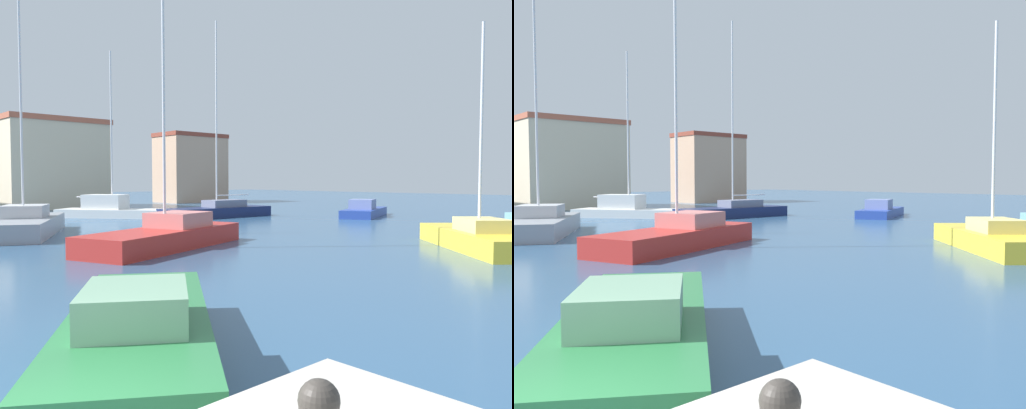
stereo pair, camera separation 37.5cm
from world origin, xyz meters
TOP-DOWN VIEW (x-y plane):
  - water at (15.00, 20.00)m, footprint 160.00×160.00m
  - sailboat_grey_distant_east at (7.97, 23.11)m, footprint 6.79×8.89m
  - motorboat_blue_far_left at (31.78, 18.60)m, footprint 7.38×4.88m
  - sailboat_yellow_distant_north at (19.62, 4.65)m, footprint 6.83×7.08m
  - sailboat_navy_near_pier at (22.99, 25.72)m, footprint 9.01×2.77m
  - sailboat_white_outer_mooring at (16.95, 31.10)m, footprint 6.92×8.02m
  - motorboat_green_inner_mooring at (2.76, 2.84)m, footprint 5.35×6.51m
  - sailboat_red_center_channel at (10.60, 13.89)m, footprint 8.58×5.25m
  - harbor_office at (18.54, 47.78)m, footprint 9.82×10.05m
  - waterfront_apartments at (36.96, 48.23)m, footprint 8.17×5.40m

SIDE VIEW (x-z plane):
  - water at x=15.00m, z-range 0.00..0.00m
  - motorboat_blue_far_left at x=31.78m, z-range -0.24..1.12m
  - motorboat_green_inner_mooring at x=2.76m, z-range -0.20..1.18m
  - sailboat_yellow_distant_north at x=19.62m, z-range -4.11..5.11m
  - sailboat_navy_near_pier at x=22.99m, z-range -6.77..7.86m
  - sailboat_red_center_channel at x=10.60m, z-range -6.12..7.27m
  - sailboat_grey_distant_east at x=7.97m, z-range -5.93..7.10m
  - sailboat_white_outer_mooring at x=16.95m, z-range -5.54..6.85m
  - waterfront_apartments at x=36.96m, z-range 0.01..8.59m
  - harbor_office at x=18.54m, z-range 0.01..8.81m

